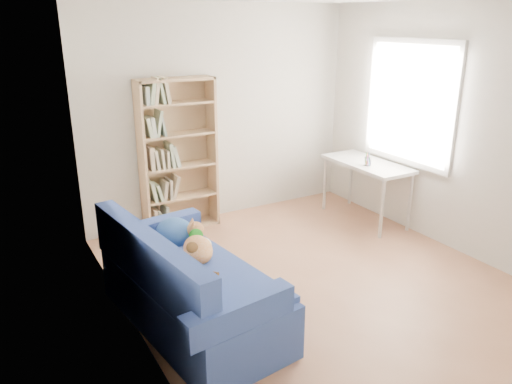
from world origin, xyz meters
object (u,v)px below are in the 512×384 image
(desk, at_px, (367,168))
(pen_cup, at_px, (368,160))
(sofa, at_px, (188,287))
(bookshelf, at_px, (179,162))

(desk, relative_size, pen_cup, 7.19)
(sofa, xyz_separation_m, pen_cup, (2.71, 0.93, 0.47))
(desk, bearing_deg, pen_cup, -131.51)
(pen_cup, bearing_deg, desk, 48.49)
(sofa, bearing_deg, desk, 12.89)
(bookshelf, height_order, pen_cup, bookshelf)
(desk, distance_m, pen_cup, 0.20)
(sofa, relative_size, desk, 1.62)
(bookshelf, bearing_deg, pen_cup, -26.74)
(bookshelf, xyz_separation_m, desk, (2.10, -0.91, -0.15))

